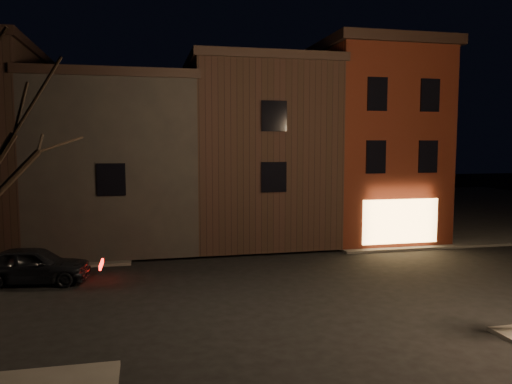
# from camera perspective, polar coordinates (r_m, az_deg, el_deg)

# --- Properties ---
(ground) EXTENTS (120.00, 120.00, 0.00)m
(ground) POSITION_cam_1_polar(r_m,az_deg,el_deg) (18.18, 1.78, -11.27)
(ground) COLOR black
(ground) RESTS_ON ground
(sidewalk_far_right) EXTENTS (30.00, 30.00, 0.12)m
(sidewalk_far_right) POSITION_cam_1_polar(r_m,az_deg,el_deg) (44.47, 20.67, -1.52)
(sidewalk_far_right) COLOR #2D2B28
(sidewalk_far_right) RESTS_ON ground
(corner_building) EXTENTS (6.50, 8.50, 10.50)m
(corner_building) POSITION_cam_1_polar(r_m,az_deg,el_deg) (29.07, 12.55, 5.69)
(corner_building) COLOR #4F1A0E
(corner_building) RESTS_ON ground
(row_building_a) EXTENTS (7.30, 10.30, 9.40)m
(row_building_a) POSITION_cam_1_polar(r_m,az_deg,el_deg) (27.97, -0.58, 4.68)
(row_building_a) COLOR black
(row_building_a) RESTS_ON ground
(row_building_b) EXTENTS (7.80, 10.30, 8.40)m
(row_building_b) POSITION_cam_1_polar(r_m,az_deg,el_deg) (27.40, -15.60, 3.41)
(row_building_b) COLOR black
(row_building_b) RESTS_ON ground
(parked_car_a) EXTENTS (4.30, 2.14, 1.41)m
(parked_car_a) POSITION_cam_1_polar(r_m,az_deg,el_deg) (20.75, -24.12, -7.63)
(parked_car_a) COLOR black
(parked_car_a) RESTS_ON ground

